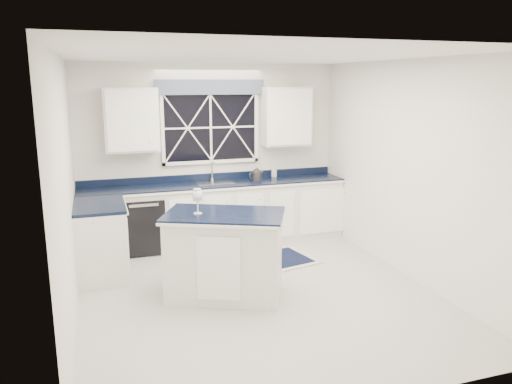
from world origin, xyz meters
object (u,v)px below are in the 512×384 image
object	(u,v)px
soap_bottle	(274,171)
island	(225,255)
kettle	(257,174)
dishwasher	(143,223)
wine_glass	(197,197)
faucet	(212,171)

from	to	relation	value
soap_bottle	island	bearing A→B (deg)	-122.85
kettle	soap_bottle	distance (m)	0.39
dishwasher	soap_bottle	xyz separation A→B (m)	(2.11, 0.22, 0.61)
wine_glass	soap_bottle	bearing A→B (deg)	51.05
wine_glass	soap_bottle	distance (m)	2.64
faucet	wine_glass	size ratio (longest dim) A/B	1.06
dishwasher	faucet	distance (m)	1.31
faucet	dishwasher	bearing A→B (deg)	-169.98
island	soap_bottle	world-z (taller)	soap_bottle
dishwasher	faucet	world-z (taller)	faucet
dishwasher	kettle	xyz separation A→B (m)	(1.76, 0.05, 0.62)
island	soap_bottle	xyz separation A→B (m)	(1.37, 2.13, 0.53)
kettle	faucet	bearing A→B (deg)	147.43
faucet	kettle	xyz separation A→B (m)	(0.66, -0.15, -0.07)
island	wine_glass	xyz separation A→B (m)	(-0.28, 0.08, 0.69)
kettle	island	bearing A→B (deg)	-137.61
dishwasher	faucet	bearing A→B (deg)	10.02
kettle	soap_bottle	world-z (taller)	kettle
kettle	soap_bottle	size ratio (longest dim) A/B	1.58
island	kettle	size ratio (longest dim) A/B	5.77
faucet	wine_glass	world-z (taller)	wine_glass
dishwasher	wine_glass	size ratio (longest dim) A/B	2.89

